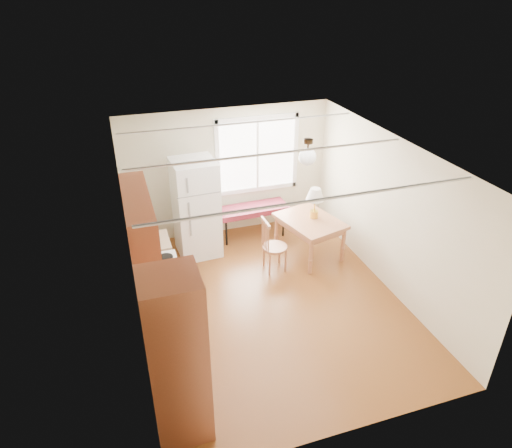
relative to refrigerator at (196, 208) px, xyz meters
name	(u,v)px	position (x,y,z in m)	size (l,w,h in m)	color
room_shell	(271,234)	(0.76, -1.85, 0.34)	(4.60, 5.60, 2.62)	#592D12
kitchen_run	(162,305)	(-0.95, -2.48, -0.07)	(0.65, 3.40, 2.20)	brown
window_unit	(257,155)	(1.36, 0.62, 0.64)	(1.64, 0.05, 1.51)	white
pendant_light	(307,156)	(1.46, -1.45, 1.33)	(0.26, 0.26, 0.40)	black
refrigerator	(196,208)	(0.00, 0.00, 0.00)	(0.79, 0.80, 1.81)	white
bench	(252,210)	(1.14, 0.25, -0.33)	(1.40, 0.57, 0.64)	maroon
dining_table	(310,225)	(1.92, -0.73, -0.28)	(1.15, 1.35, 0.73)	#9A5C3B
chair	(270,242)	(1.06, -1.00, -0.34)	(0.43, 0.43, 0.98)	#9A5C3B
table_lamp	(315,197)	(2.01, -0.67, 0.24)	(0.33, 0.33, 0.57)	gold
coffee_maker	(164,313)	(-0.96, -2.88, 0.12)	(0.18, 0.23, 0.34)	black
kettle	(161,315)	(-1.00, -2.86, 0.08)	(0.11, 0.11, 0.21)	red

